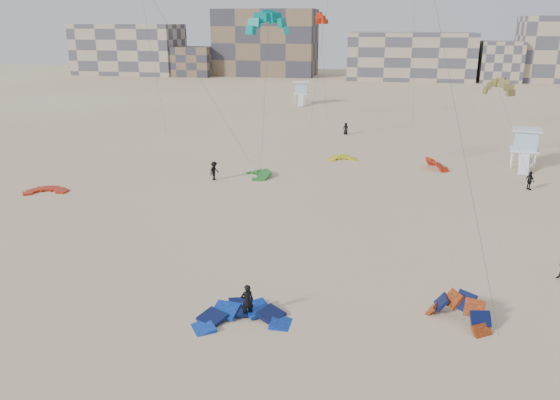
% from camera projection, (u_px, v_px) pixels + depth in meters
% --- Properties ---
extents(ground, '(320.00, 320.00, 0.00)m').
position_uv_depth(ground, '(248.00, 334.00, 26.29)').
color(ground, beige).
rests_on(ground, ground).
extents(kite_ground_blue, '(5.59, 5.75, 1.96)m').
position_uv_depth(kite_ground_blue, '(242.00, 321.00, 27.40)').
color(kite_ground_blue, '#153EBC').
rests_on(kite_ground_blue, ground).
extents(kite_ground_orange, '(4.60, 4.59, 3.32)m').
position_uv_depth(kite_ground_orange, '(458.00, 321.00, 27.41)').
color(kite_ground_orange, '#D04319').
rests_on(kite_ground_orange, ground).
extents(kite_ground_red, '(4.41, 4.53, 0.61)m').
position_uv_depth(kite_ground_red, '(46.00, 192.00, 48.38)').
color(kite_ground_red, red).
rests_on(kite_ground_red, ground).
extents(kite_ground_green, '(5.04, 4.94, 1.91)m').
position_uv_depth(kite_ground_green, '(257.00, 176.00, 53.43)').
color(kite_ground_green, '#238430').
rests_on(kite_ground_green, ground).
extents(kite_ground_red_far, '(4.24, 4.17, 3.25)m').
position_uv_depth(kite_ground_red_far, '(436.00, 169.00, 56.18)').
color(kite_ground_red_far, red).
rests_on(kite_ground_red_far, ground).
extents(kite_ground_yellow, '(3.83, 3.96, 1.38)m').
position_uv_depth(kite_ground_yellow, '(342.00, 160.00, 59.77)').
color(kite_ground_yellow, gold).
rests_on(kite_ground_yellow, ground).
extents(kitesurfer_main, '(0.80, 0.72, 1.83)m').
position_uv_depth(kitesurfer_main, '(247.00, 301.00, 27.49)').
color(kitesurfer_main, black).
rests_on(kitesurfer_main, ground).
extents(kitesurfer_c, '(1.03, 1.32, 1.79)m').
position_uv_depth(kitesurfer_c, '(214.00, 171.00, 51.85)').
color(kitesurfer_c, black).
rests_on(kitesurfer_c, ground).
extents(kitesurfer_d, '(0.85, 1.06, 1.69)m').
position_uv_depth(kitesurfer_d, '(530.00, 181.00, 48.79)').
color(kitesurfer_d, black).
rests_on(kitesurfer_d, ground).
extents(kitesurfer_e, '(0.79, 0.54, 1.57)m').
position_uv_depth(kitesurfer_e, '(346.00, 129.00, 73.18)').
color(kitesurfer_e, black).
rests_on(kitesurfer_e, ground).
extents(kite_fly_teal_a, '(4.66, 4.65, 14.29)m').
position_uv_depth(kite_fly_teal_a, '(268.00, 25.00, 43.62)').
color(kite_fly_teal_a, '#069386').
rests_on(kite_fly_teal_a, ground).
extents(kite_fly_olive, '(4.46, 11.49, 8.15)m').
position_uv_depth(kite_fly_olive, '(499.00, 88.00, 54.98)').
color(kite_fly_olive, olive).
rests_on(kite_fly_olive, ground).
extents(kite_fly_red, '(3.95, 3.93, 14.87)m').
position_uv_depth(kite_fly_red, '(321.00, 19.00, 75.17)').
color(kite_fly_red, red).
rests_on(kite_fly_red, ground).
extents(lifeguard_tower_near, '(3.28, 5.72, 4.00)m').
position_uv_depth(lifeguard_tower_near, '(524.00, 148.00, 56.24)').
color(lifeguard_tower_near, white).
rests_on(lifeguard_tower_near, ground).
extents(lifeguard_tower_far, '(3.24, 5.78, 4.09)m').
position_uv_depth(lifeguard_tower_far, '(301.00, 93.00, 100.46)').
color(lifeguard_tower_far, white).
rests_on(lifeguard_tower_far, ground).
extents(condo_west_a, '(30.00, 15.00, 14.00)m').
position_uv_depth(condo_west_a, '(129.00, 49.00, 158.64)').
color(condo_west_a, tan).
rests_on(condo_west_a, ground).
extents(condo_west_b, '(28.00, 14.00, 18.00)m').
position_uv_depth(condo_west_b, '(266.00, 43.00, 154.09)').
color(condo_west_b, brown).
rests_on(condo_west_b, ground).
extents(condo_mid, '(32.00, 16.00, 12.00)m').
position_uv_depth(condo_mid, '(410.00, 56.00, 143.64)').
color(condo_mid, tan).
rests_on(condo_mid, ground).
extents(condo_fill_left, '(12.00, 10.00, 8.00)m').
position_uv_depth(condo_fill_left, '(192.00, 61.00, 153.88)').
color(condo_fill_left, brown).
rests_on(condo_fill_left, ground).
extents(condo_fill_right, '(10.00, 10.00, 10.00)m').
position_uv_depth(condo_fill_right, '(499.00, 62.00, 137.87)').
color(condo_fill_right, tan).
rests_on(condo_fill_right, ground).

